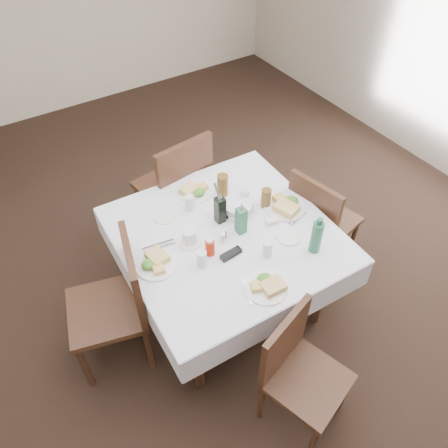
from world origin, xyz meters
The scene contains 33 objects.
ground_plane centered at (0.00, 0.00, 0.00)m, with size 7.00×7.00×0.00m, color black.
room_shell centered at (0.00, 0.00, 1.71)m, with size 6.04×7.04×2.80m.
dining_table centered at (0.24, 0.00, 0.68)m, with size 1.40×1.40×0.76m.
chair_north centered at (0.30, 0.79, 0.59)m, with size 0.55×0.55×1.04m.
chair_south centered at (0.15, -0.89, 0.50)m, with size 0.52×0.52×0.88m.
chair_east centered at (1.03, -0.06, 0.53)m, with size 0.52×0.52×0.93m.
chair_west centered at (-0.53, 0.03, 0.57)m, with size 0.57×0.57×0.99m.
meal_north centered at (0.27, 0.45, 0.78)m, with size 0.25×0.25×0.06m.
meal_south centered at (0.20, -0.51, 0.78)m, with size 0.25×0.25×0.06m.
meal_east centered at (0.71, -0.03, 0.79)m, with size 0.29×0.29×0.06m.
meal_west centered at (-0.27, 0.00, 0.78)m, with size 0.25×0.25×0.06m.
side_plate_a centered at (-0.03, 0.34, 0.77)m, with size 0.15×0.15×0.01m.
side_plate_b centered at (0.56, -0.25, 0.77)m, with size 0.18×0.18×0.01m.
water_n centered at (0.15, 0.32, 0.82)m, with size 0.06×0.06×0.12m.
water_s centered at (0.35, -0.30, 0.82)m, with size 0.06×0.06×0.11m.
water_e centered at (0.51, 0.17, 0.82)m, with size 0.06×0.06×0.12m.
water_w centered at (-0.03, -0.15, 0.82)m, with size 0.06×0.06×0.11m.
iced_tea_a centered at (0.43, 0.33, 0.84)m, with size 0.08×0.08×0.17m.
iced_tea_b centered at (0.61, 0.07, 0.83)m, with size 0.07×0.07×0.14m.
bread_basket centered at (0.42, 0.12, 0.80)m, with size 0.22×0.22×0.07m.
oil_cruet_dark centered at (0.27, 0.11, 0.87)m, with size 0.06×0.06×0.25m.
oil_cruet_green centered at (0.33, -0.04, 0.87)m, with size 0.06×0.06×0.25m.
ketchup_bottle centered at (0.06, -0.10, 0.82)m, with size 0.06×0.06×0.13m.
salt_shaker centered at (0.18, -0.06, 0.80)m, with size 0.03×0.03×0.08m.
pepper_shaker centered at (0.21, -0.03, 0.80)m, with size 0.03×0.03×0.07m.
coffee_mug centered at (0.00, 0.05, 0.81)m, with size 0.14×0.14×0.11m.
sunglasses centered at (0.16, -0.19, 0.78)m, with size 0.15×0.06×0.03m.
green_bottle centered at (0.63, -0.43, 0.88)m, with size 0.07×0.07×0.27m.
sugar_caddy centered at (0.54, -0.10, 0.78)m, with size 0.08×0.06×0.04m.
cutlery_n centered at (0.42, 0.38, 0.77)m, with size 0.09×0.17×0.01m.
cutlery_s centered at (0.10, -0.48, 0.77)m, with size 0.10×0.17×0.01m.
cutlery_e centered at (0.71, -0.15, 0.77)m, with size 0.17×0.09×0.01m.
cutlery_w centered at (-0.18, 0.12, 0.77)m, with size 0.21×0.08×0.01m.
Camera 1 is at (-0.83, -1.66, 2.82)m, focal length 35.00 mm.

